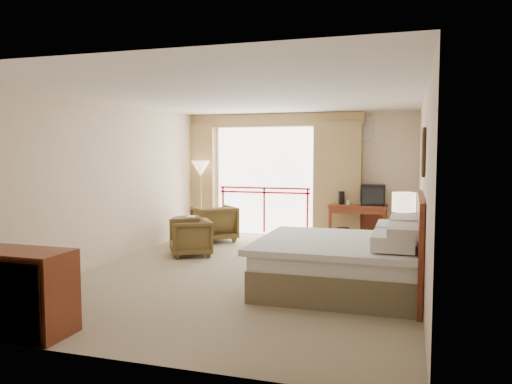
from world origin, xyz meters
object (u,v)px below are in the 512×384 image
(table_lamp, at_px, (404,203))
(desk, at_px, (358,213))
(bed, at_px, (344,262))
(armchair_near, at_px, (190,256))
(armchair_far, at_px, (214,241))
(tv, at_px, (373,195))
(nightstand, at_px, (403,254))
(side_table, at_px, (187,227))
(wastebasket, at_px, (343,236))
(floor_lamp, at_px, (201,171))
(dresser, at_px, (10,291))

(table_lamp, xyz_separation_m, desk, (-0.93, 2.52, -0.47))
(bed, distance_m, armchair_near, 3.26)
(bed, height_order, armchair_far, bed)
(tv, xyz_separation_m, armchair_near, (-3.03, -2.33, -0.98))
(nightstand, relative_size, side_table, 0.97)
(wastebasket, bearing_deg, side_table, -153.86)
(table_lamp, height_order, tv, table_lamp)
(tv, bearing_deg, floor_lamp, -170.30)
(tv, bearing_deg, desk, 177.04)
(side_table, bearing_deg, armchair_near, -59.93)
(wastebasket, bearing_deg, armchair_far, -169.15)
(bed, bearing_deg, table_lamp, 60.07)
(table_lamp, bearing_deg, bed, -119.93)
(side_table, bearing_deg, wastebasket, 26.14)
(table_lamp, bearing_deg, nightstand, -90.00)
(armchair_far, bearing_deg, nightstand, 112.99)
(nightstand, relative_size, floor_lamp, 0.35)
(armchair_near, xyz_separation_m, side_table, (-0.35, 0.60, 0.41))
(nightstand, relative_size, table_lamp, 0.92)
(side_table, bearing_deg, nightstand, -11.11)
(floor_lamp, bearing_deg, nightstand, -28.56)
(wastebasket, relative_size, side_table, 0.54)
(tv, height_order, dresser, tv)
(desk, distance_m, armchair_near, 3.67)
(side_table, xyz_separation_m, dresser, (0.20, -4.65, 0.02))
(nightstand, distance_m, dresser, 5.43)
(table_lamp, bearing_deg, floor_lamp, 151.95)
(desk, relative_size, tv, 2.52)
(nightstand, xyz_separation_m, armchair_near, (-3.66, 0.18, -0.29))
(armchair_near, distance_m, side_table, 0.81)
(bed, xyz_separation_m, armchair_near, (-2.91, 1.43, -0.38))
(table_lamp, distance_m, armchair_near, 3.81)
(armchair_far, relative_size, floor_lamp, 0.49)
(table_lamp, xyz_separation_m, tv, (-0.63, 2.46, -0.09))
(armchair_far, relative_size, armchair_near, 1.14)
(desk, bearing_deg, armchair_far, -160.49)
(armchair_near, distance_m, floor_lamp, 2.74)
(wastebasket, distance_m, floor_lamp, 3.47)
(wastebasket, height_order, side_table, side_table)
(nightstand, xyz_separation_m, tv, (-0.63, 2.51, 0.69))
(nightstand, distance_m, tv, 2.68)
(wastebasket, xyz_separation_m, armchair_far, (-2.60, -0.50, -0.16))
(bed, xyz_separation_m, tv, (0.12, 3.76, 0.60))
(dresser, bearing_deg, nightstand, 42.83)
(bed, bearing_deg, armchair_near, 153.81)
(wastebasket, bearing_deg, bed, -82.58)
(floor_lamp, bearing_deg, dresser, -84.47)
(tv, distance_m, side_table, 3.83)
(side_table, relative_size, floor_lamp, 0.36)
(armchair_far, bearing_deg, bed, 93.00)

